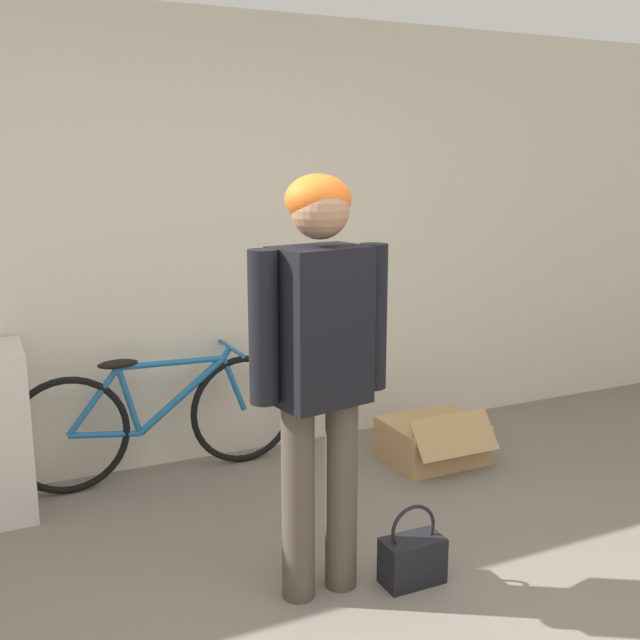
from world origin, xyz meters
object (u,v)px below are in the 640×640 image
(person, at_px, (320,348))
(cardboard_box, at_px, (432,440))
(bicycle, at_px, (160,417))
(handbag, at_px, (412,558))

(person, xyz_separation_m, cardboard_box, (1.21, 0.98, -0.93))
(bicycle, relative_size, handbag, 4.66)
(person, bearing_deg, bicycle, 92.33)
(person, bearing_deg, handbag, -26.79)
(person, relative_size, bicycle, 1.04)
(cardboard_box, bearing_deg, handbag, -127.00)
(handbag, relative_size, cardboard_box, 0.65)
(bicycle, bearing_deg, person, -78.37)
(bicycle, distance_m, cardboard_box, 1.61)
(person, relative_size, handbag, 4.84)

